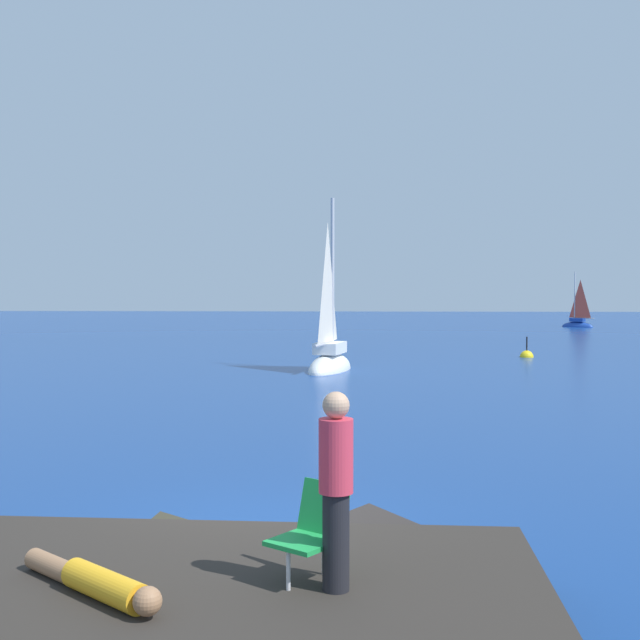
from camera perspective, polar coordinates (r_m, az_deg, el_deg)
ground_plane at (r=10.49m, az=-4.13°, el=-14.42°), size 160.00×160.00×0.00m
shore_ledge at (r=7.20m, az=-8.72°, el=-20.16°), size 5.98×4.25×0.57m
boulder_seaward at (r=9.85m, az=-10.50°, el=-15.61°), size 0.99×1.11×0.75m
boulder_inland at (r=9.52m, az=4.11°, el=-16.21°), size 1.61×1.65×0.90m
sailboat_near at (r=29.05m, az=0.68°, el=-2.79°), size 2.01×3.68×6.65m
sailboat_far at (r=60.55m, az=17.28°, el=-0.25°), size 2.24×1.97×4.25m
person_sunbather at (r=7.13m, az=-15.15°, el=-17.01°), size 1.44×1.24×0.25m
person_standing at (r=6.82m, az=1.10°, el=-11.25°), size 0.28×0.28×1.62m
beach_chair at (r=7.17m, az=-0.46°, el=-14.06°), size 0.74×0.76×0.80m
marker_buoy at (r=35.40m, az=14.02°, el=-2.48°), size 0.56×0.56×1.13m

